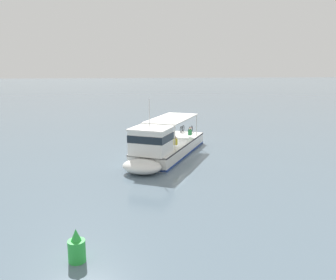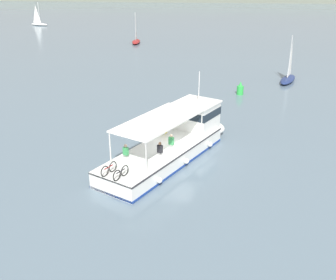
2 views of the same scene
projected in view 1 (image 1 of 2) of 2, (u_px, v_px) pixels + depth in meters
The scene contains 3 objects.
ground_plane at pixel (161, 155), 30.82m from camera, with size 400.00×400.00×0.00m, color slate.
ferry_main at pixel (164, 147), 29.61m from camera, with size 8.48×12.74×5.32m.
channel_buoy at pixel (77, 248), 14.02m from camera, with size 0.70×0.70×1.40m.
Camera 1 is at (3.05, 29.73, 7.69)m, focal length 37.69 mm.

